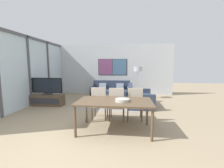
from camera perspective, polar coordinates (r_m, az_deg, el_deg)
name	(u,v)px	position (r m, az deg, el deg)	size (l,w,h in m)	color
ground_plane	(75,148)	(3.31, -13.89, -22.61)	(24.00, 24.00, 0.00)	#9E896B
wall_back	(111,70)	(8.54, -0.57, 5.53)	(6.89, 0.09, 2.80)	silver
window_wall_left	(28,68)	(6.85, -29.22, 5.35)	(0.07, 5.79, 2.80)	silver
area_rug	(107,105)	(6.26, -1.96, -7.99)	(2.83, 1.83, 0.01)	gray
tv_console	(48,100)	(6.72, -23.33, -5.59)	(1.33, 0.45, 0.45)	brown
television	(47,86)	(6.62, -23.57, -0.76)	(1.29, 0.20, 0.69)	#2D2D33
sofa_main	(111,92)	(7.59, -0.40, -3.24)	(1.90, 0.98, 0.86)	#2D384C
sofa_side	(138,99)	(6.21, 9.91, -5.66)	(0.98, 1.52, 0.86)	#2D384C
coffee_table	(107,99)	(6.20, -1.97, -5.57)	(0.91, 0.91, 0.37)	brown
dining_table	(115,103)	(3.72, 0.98, -7.36)	(1.82, 1.02, 0.77)	brown
dining_chair_left	(99,102)	(4.52, -4.88, -6.93)	(0.46, 0.46, 1.00)	#B2A899
dining_chair_centre	(117,103)	(4.41, 1.81, -7.27)	(0.46, 0.46, 1.00)	#B2A899
dining_chair_right	(135,103)	(4.46, 8.71, -7.17)	(0.46, 0.46, 1.00)	#B2A899
fruit_bowl	(122,100)	(3.62, 3.96, -6.06)	(0.34, 0.34, 0.07)	#B7B2A8
floor_lamp	(138,71)	(7.36, 9.91, 4.99)	(0.41, 0.41, 1.58)	#2D2D33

